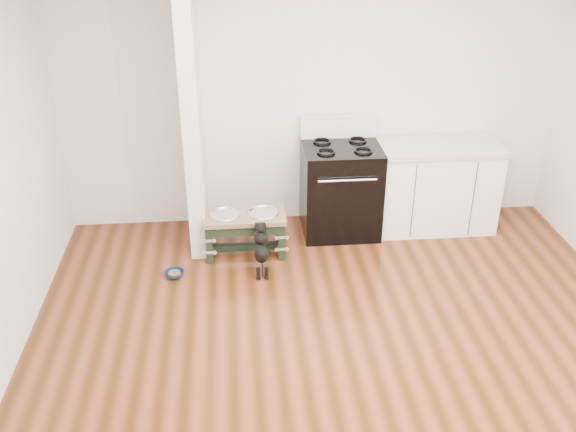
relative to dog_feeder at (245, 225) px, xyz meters
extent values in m
plane|color=#3F200B|center=(0.73, -1.77, -0.30)|extent=(5.00, 5.00, 0.00)
plane|color=silver|center=(0.73, 0.73, 1.05)|extent=(5.00, 0.00, 5.00)
cube|color=silver|center=(-0.44, 0.33, 1.05)|extent=(0.15, 0.80, 2.70)
cube|color=black|center=(0.98, 0.38, 0.16)|extent=(0.76, 0.65, 0.92)
cube|color=black|center=(0.98, 0.07, 0.10)|extent=(0.58, 0.02, 0.50)
cylinder|color=silver|center=(0.98, 0.03, 0.42)|extent=(0.56, 0.02, 0.02)
cube|color=white|center=(0.98, 0.66, 0.73)|extent=(0.76, 0.08, 0.22)
torus|color=black|center=(0.80, 0.24, 0.63)|extent=(0.18, 0.18, 0.02)
torus|color=black|center=(1.16, 0.24, 0.63)|extent=(0.18, 0.18, 0.02)
torus|color=black|center=(0.80, 0.52, 0.63)|extent=(0.18, 0.18, 0.02)
torus|color=black|center=(1.16, 0.52, 0.63)|extent=(0.18, 0.18, 0.02)
cube|color=white|center=(1.96, 0.41, 0.13)|extent=(1.20, 0.60, 0.86)
cube|color=#B9B39E|center=(1.96, 0.41, 0.58)|extent=(1.24, 0.64, 0.05)
cube|color=black|center=(1.96, 0.15, -0.25)|extent=(1.20, 0.06, 0.10)
cube|color=black|center=(-0.34, 0.01, -0.11)|extent=(0.06, 0.37, 0.38)
cube|color=black|center=(0.34, 0.01, -0.11)|extent=(0.06, 0.37, 0.38)
cube|color=black|center=(0.00, -0.16, 0.03)|extent=(0.62, 0.03, 0.10)
cube|color=black|center=(0.00, 0.01, -0.24)|extent=(0.62, 0.06, 0.06)
cube|color=brown|center=(0.00, 0.01, 0.10)|extent=(0.78, 0.41, 0.04)
cylinder|color=silver|center=(-0.18, 0.01, 0.10)|extent=(0.27, 0.27, 0.05)
cylinder|color=silver|center=(0.18, 0.01, 0.10)|extent=(0.27, 0.27, 0.05)
torus|color=silver|center=(-0.18, 0.01, 0.13)|extent=(0.30, 0.30, 0.02)
torus|color=silver|center=(0.18, 0.01, 0.13)|extent=(0.30, 0.30, 0.02)
cylinder|color=black|center=(0.10, -0.47, -0.24)|extent=(0.03, 0.03, 0.12)
cylinder|color=black|center=(0.18, -0.47, -0.24)|extent=(0.03, 0.03, 0.12)
sphere|color=black|center=(0.10, -0.48, -0.29)|extent=(0.04, 0.04, 0.04)
sphere|color=black|center=(0.18, -0.48, -0.29)|extent=(0.04, 0.04, 0.04)
ellipsoid|color=black|center=(0.14, -0.40, -0.09)|extent=(0.14, 0.32, 0.28)
sphere|color=black|center=(0.14, -0.30, 0.02)|extent=(0.13, 0.13, 0.13)
sphere|color=black|center=(0.14, -0.26, 0.11)|extent=(0.11, 0.11, 0.11)
sphere|color=black|center=(0.10, -0.18, 0.11)|extent=(0.04, 0.04, 0.04)
sphere|color=black|center=(0.17, -0.18, 0.11)|extent=(0.04, 0.04, 0.04)
cylinder|color=black|center=(0.14, -0.52, -0.18)|extent=(0.02, 0.09, 0.10)
torus|color=#E9447F|center=(0.14, -0.28, 0.06)|extent=(0.10, 0.07, 0.10)
imported|color=#0B2452|center=(-0.66, -0.37, -0.28)|extent=(0.20, 0.20, 0.06)
cylinder|color=#513517|center=(-0.66, -0.37, -0.27)|extent=(0.11, 0.11, 0.02)
camera|label=1|loc=(-0.07, -5.39, 2.92)|focal=40.00mm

